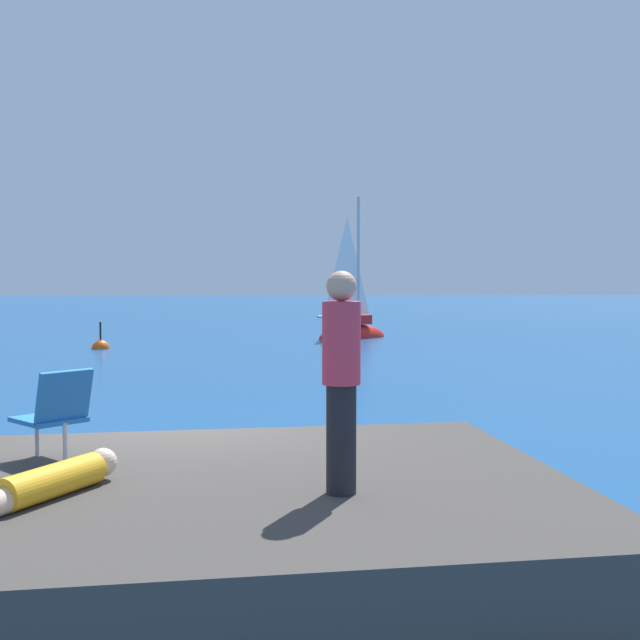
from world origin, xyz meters
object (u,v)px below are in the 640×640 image
Objects in this scene: sailboat_near at (352,330)px; person_standing at (341,375)px; marker_buoy at (101,348)px; person_sunbather at (39,486)px; beach_chair at (56,410)px.

person_standing is (-2.11, -24.19, 1.35)m from sailboat_near.
person_standing is at bearing -73.16° from marker_buoy.
sailboat_near is 3.51× the size of person_sunbather.
person_standing is at bearing -129.02° from sailboat_near.
sailboat_near is 5.02× the size of marker_buoy.
sailboat_near reaches higher than marker_buoy.
beach_chair is (-2.35, 1.12, -0.42)m from person_standing.
sailboat_near is 23.52m from beach_chair.
sailboat_near is 7.11× the size of beach_chair.
beach_chair is 0.71× the size of marker_buoy.
beach_chair is at bearing -134.97° from sailboat_near.
beach_chair is (-0.22, 1.25, 0.33)m from person_sunbather.
person_sunbather is 2.26m from person_standing.
person_sunbather is at bearing -133.92° from sailboat_near.
sailboat_near is 24.70m from person_sunbather.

